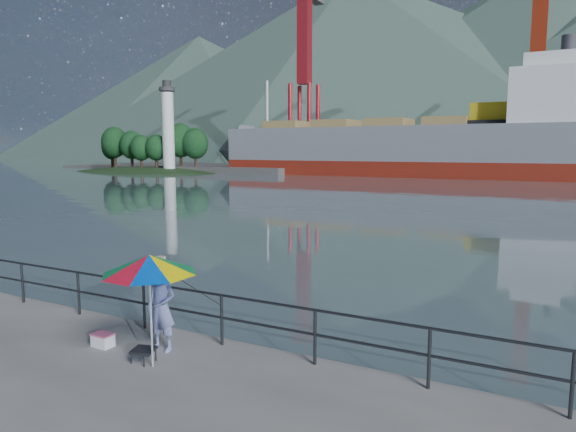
{
  "coord_description": "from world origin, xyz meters",
  "views": [
    {
      "loc": [
        8.61,
        -6.25,
        3.82
      ],
      "look_at": [
        2.22,
        6.0,
        2.0
      ],
      "focal_mm": 32.0,
      "sensor_mm": 36.0,
      "label": 1
    }
  ],
  "objects_px": {
    "beach_umbrella": "(149,264)",
    "bulk_carrier": "(421,147)",
    "cooler_bag": "(103,341)",
    "fisherman": "(162,308)"
  },
  "relations": [
    {
      "from": "fisherman",
      "to": "cooler_bag",
      "type": "distance_m",
      "value": 1.41
    },
    {
      "from": "beach_umbrella",
      "to": "cooler_bag",
      "type": "xyz_separation_m",
      "value": [
        -1.51,
        0.27,
        -1.73
      ]
    },
    {
      "from": "fisherman",
      "to": "beach_umbrella",
      "type": "xyz_separation_m",
      "value": [
        0.36,
        -0.68,
        1.01
      ]
    },
    {
      "from": "fisherman",
      "to": "beach_umbrella",
      "type": "height_order",
      "value": "beach_umbrella"
    },
    {
      "from": "beach_umbrella",
      "to": "cooler_bag",
      "type": "relative_size",
      "value": 5.51
    },
    {
      "from": "beach_umbrella",
      "to": "bulk_carrier",
      "type": "xyz_separation_m",
      "value": [
        -11.55,
        69.21,
        2.21
      ]
    },
    {
      "from": "cooler_bag",
      "to": "bulk_carrier",
      "type": "height_order",
      "value": "bulk_carrier"
    },
    {
      "from": "fisherman",
      "to": "bulk_carrier",
      "type": "xyz_separation_m",
      "value": [
        -11.19,
        68.54,
        3.22
      ]
    },
    {
      "from": "beach_umbrella",
      "to": "bulk_carrier",
      "type": "relative_size",
      "value": 0.04
    },
    {
      "from": "fisherman",
      "to": "cooler_bag",
      "type": "relative_size",
      "value": 4.2
    }
  ]
}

